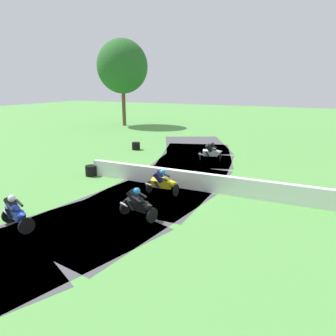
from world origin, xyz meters
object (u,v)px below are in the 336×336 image
Objects in this scene: motorcycle_lead_blue at (16,212)px; motorcycle_trailing_yellow at (163,182)px; motorcycle_chase_black at (138,204)px; motorcycle_fourth_white at (211,152)px; tire_stack_mid_b at (136,146)px; tire_stack_mid_a at (91,171)px.

motorcycle_lead_blue is 6.41m from motorcycle_trailing_yellow.
motorcycle_lead_blue reaches higher than motorcycle_chase_black.
motorcycle_chase_black is 0.99× the size of motorcycle_fourth_white.
motorcycle_lead_blue reaches higher than tire_stack_mid_b.
motorcycle_chase_black is 2.60× the size of tire_stack_mid_a.
motorcycle_fourth_white is 6.73m from tire_stack_mid_b.
tire_stack_mid_a is at bearing 144.89° from motorcycle_chase_black.
motorcycle_lead_blue reaches higher than tire_stack_mid_a.
motorcycle_fourth_white is at bearing 51.49° from tire_stack_mid_a.
motorcycle_chase_black is at bearing -87.20° from motorcycle_fourth_white.
motorcycle_fourth_white is 8.19m from tire_stack_mid_a.
motorcycle_fourth_white is (3.04, 13.05, -0.02)m from motorcycle_lead_blue.
motorcycle_lead_blue is at bearing -75.58° from tire_stack_mid_b.
motorcycle_lead_blue is at bearing -119.44° from motorcycle_trailing_yellow.
motorcycle_chase_black reaches higher than tire_stack_mid_a.
motorcycle_trailing_yellow is at bearing -51.32° from tire_stack_mid_b.
motorcycle_lead_blue is 6.97m from tire_stack_mid_a.
motorcycle_chase_black reaches higher than motorcycle_trailing_yellow.
motorcycle_fourth_white is at bearing 90.84° from motorcycle_trailing_yellow.
tire_stack_mid_a is at bearing -78.11° from tire_stack_mid_b.
tire_stack_mid_a is (-5.10, -6.41, -0.34)m from motorcycle_fourth_white.
tire_stack_mid_a is (-2.05, 6.65, -0.36)m from motorcycle_lead_blue.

